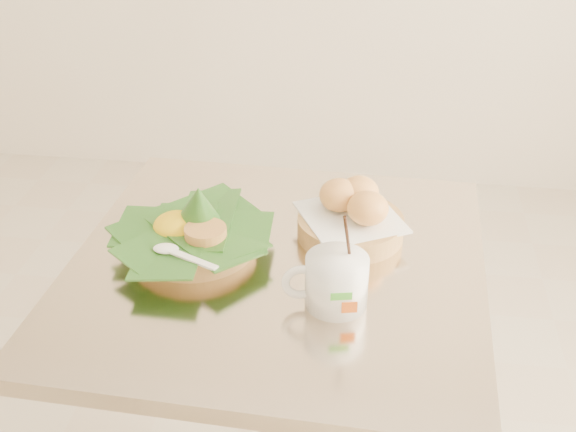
# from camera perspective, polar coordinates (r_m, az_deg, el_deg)

# --- Properties ---
(cafe_table) EXTENTS (0.72, 0.72, 0.75)m
(cafe_table) POSITION_cam_1_polar(r_m,az_deg,el_deg) (1.37, -0.81, -11.24)
(cafe_table) COLOR gray
(cafe_table) RESTS_ON floor
(rice_basket) EXTENTS (0.27, 0.27, 0.14)m
(rice_basket) POSITION_cam_1_polar(r_m,az_deg,el_deg) (1.26, -7.49, -1.12)
(rice_basket) COLOR tan
(rice_basket) RESTS_ON cafe_table
(bread_basket) EXTENTS (0.22, 0.22, 0.10)m
(bread_basket) POSITION_cam_1_polar(r_m,az_deg,el_deg) (1.29, 5.09, 0.02)
(bread_basket) COLOR tan
(bread_basket) RESTS_ON cafe_table
(coffee_mug) EXTENTS (0.13, 0.10, 0.17)m
(coffee_mug) POSITION_cam_1_polar(r_m,az_deg,el_deg) (1.12, 3.71, -5.09)
(coffee_mug) COLOR white
(coffee_mug) RESTS_ON cafe_table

